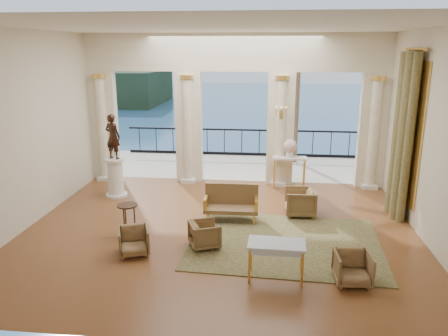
# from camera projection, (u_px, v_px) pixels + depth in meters

# --- Properties ---
(floor) EXTENTS (9.00, 9.00, 0.00)m
(floor) POSITION_uv_depth(u_px,v_px,m) (219.00, 231.00, 10.07)
(floor) COLOR #542916
(floor) RESTS_ON ground
(room_walls) EXTENTS (9.00, 9.00, 9.00)m
(room_walls) POSITION_uv_depth(u_px,v_px,m) (212.00, 114.00, 8.23)
(room_walls) COLOR beige
(room_walls) RESTS_ON ground
(arcade) EXTENTS (9.00, 0.56, 4.50)m
(arcade) POSITION_uv_depth(u_px,v_px,m) (234.00, 100.00, 13.04)
(arcade) COLOR beige
(arcade) RESTS_ON ground
(terrace) EXTENTS (10.00, 3.60, 0.10)m
(terrace) POSITION_uv_depth(u_px,v_px,m) (238.00, 167.00, 15.64)
(terrace) COLOR #BCAFA0
(terrace) RESTS_ON ground
(balustrade) EXTENTS (9.00, 0.06, 1.03)m
(balustrade) POSITION_uv_depth(u_px,v_px,m) (242.00, 145.00, 17.05)
(balustrade) COLOR black
(balustrade) RESTS_ON terrace
(palm_tree) EXTENTS (2.00, 2.00, 4.50)m
(palm_tree) POSITION_uv_depth(u_px,v_px,m) (299.00, 47.00, 15.09)
(palm_tree) COLOR #4C3823
(palm_tree) RESTS_ON terrace
(headland) EXTENTS (22.00, 18.00, 6.00)m
(headland) POSITION_uv_depth(u_px,v_px,m) (104.00, 87.00, 81.05)
(headland) COLOR black
(headland) RESTS_ON sea
(sea) EXTENTS (160.00, 160.00, 0.00)m
(sea) POSITION_uv_depth(u_px,v_px,m) (264.00, 113.00, 69.15)
(sea) COLOR #224F86
(sea) RESTS_ON ground
(curtain) EXTENTS (0.33, 1.40, 4.09)m
(curtain) POSITION_uv_depth(u_px,v_px,m) (403.00, 136.00, 10.52)
(curtain) COLOR #4D4427
(curtain) RESTS_ON ground
(window_frame) EXTENTS (0.04, 1.60, 3.40)m
(window_frame) POSITION_uv_depth(u_px,v_px,m) (411.00, 133.00, 10.48)
(window_frame) COLOR #E9B24C
(window_frame) RESTS_ON room_walls
(wall_sconce) EXTENTS (0.30, 0.11, 0.33)m
(wall_sconce) POSITION_uv_depth(u_px,v_px,m) (281.00, 114.00, 12.69)
(wall_sconce) COLOR #E9B24C
(wall_sconce) RESTS_ON arcade
(rug) EXTENTS (4.20, 3.35, 0.02)m
(rug) POSITION_uv_depth(u_px,v_px,m) (285.00, 243.00, 9.45)
(rug) COLOR #31351B
(rug) RESTS_ON ground
(armchair_a) EXTENTS (0.76, 0.74, 0.62)m
(armchair_a) POSITION_uv_depth(u_px,v_px,m) (134.00, 240.00, 8.88)
(armchair_a) COLOR #4B351D
(armchair_a) RESTS_ON ground
(armchair_b) EXTENTS (0.66, 0.63, 0.64)m
(armchair_b) POSITION_uv_depth(u_px,v_px,m) (353.00, 267.00, 7.77)
(armchair_b) COLOR #4B351D
(armchair_b) RESTS_ON ground
(armchair_c) EXTENTS (0.71, 0.75, 0.75)m
(armchair_c) POSITION_uv_depth(u_px,v_px,m) (300.00, 201.00, 10.94)
(armchair_c) COLOR #4B351D
(armchair_c) RESTS_ON ground
(armchair_d) EXTENTS (0.75, 0.77, 0.62)m
(armchair_d) POSITION_uv_depth(u_px,v_px,m) (205.00, 233.00, 9.20)
(armchair_d) COLOR #4B351D
(armchair_d) RESTS_ON ground
(settee) EXTENTS (1.33, 0.59, 0.87)m
(settee) POSITION_uv_depth(u_px,v_px,m) (231.00, 203.00, 10.65)
(settee) COLOR #4B351D
(settee) RESTS_ON ground
(game_table) EXTENTS (1.05, 0.59, 0.71)m
(game_table) POSITION_uv_depth(u_px,v_px,m) (276.00, 246.00, 7.85)
(game_table) COLOR #AEC7DD
(game_table) RESTS_ON ground
(pedestal) EXTENTS (0.60, 0.60, 1.10)m
(pedestal) POSITION_uv_depth(u_px,v_px,m) (116.00, 178.00, 12.28)
(pedestal) COLOR silver
(pedestal) RESTS_ON ground
(statue) EXTENTS (0.52, 0.42, 1.25)m
(statue) POSITION_uv_depth(u_px,v_px,m) (113.00, 137.00, 11.96)
(statue) COLOR black
(statue) RESTS_ON pedestal
(console_table) EXTENTS (1.00, 0.39, 0.95)m
(console_table) POSITION_uv_depth(u_px,v_px,m) (289.00, 162.00, 12.96)
(console_table) COLOR silver
(console_table) RESTS_ON ground
(urn) EXTENTS (0.41, 0.41, 0.54)m
(urn) POSITION_uv_depth(u_px,v_px,m) (290.00, 147.00, 12.84)
(urn) COLOR white
(urn) RESTS_ON console_table
(side_table) EXTENTS (0.45, 0.45, 0.73)m
(side_table) POSITION_uv_depth(u_px,v_px,m) (127.00, 209.00, 9.67)
(side_table) COLOR black
(side_table) RESTS_ON ground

